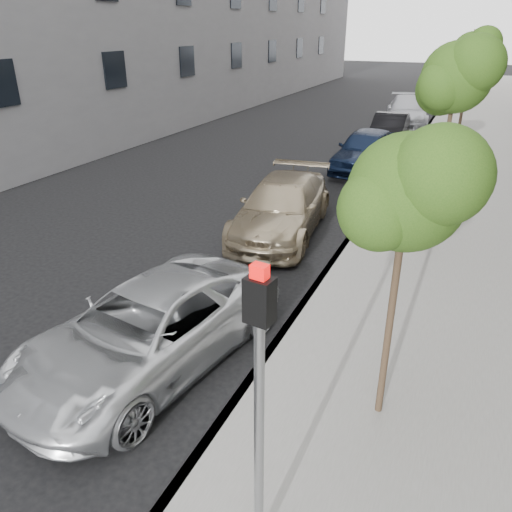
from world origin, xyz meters
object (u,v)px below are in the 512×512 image
Objects in this scene: tree_near at (409,192)px; minivan at (149,329)px; tree_far at (473,53)px; tree_mid at (458,77)px; sedan_rear at (407,111)px; signal_pole at (259,391)px; sedan_black at (389,129)px; sedan_blue at (366,150)px; suv at (282,207)px.

tree_near is 4.73m from minivan.
minivan is at bearing -106.06° from tree_far.
sedan_rear is at bearing 100.60° from tree_mid.
signal_pole is (-0.80, -9.12, -1.98)m from tree_mid.
sedan_rear reaches higher than sedan_black.
sedan_blue reaches higher than sedan_rear.
signal_pole is at bearing -107.06° from tree_near.
tree_mid reaches higher than signal_pole.
tree_far is 1.51× the size of signal_pole.
minivan is 1.08× the size of sedan_blue.
suv is (-3.17, 8.84, -1.51)m from signal_pole.
sedan_black is (-2.52, 21.42, -1.54)m from signal_pole.
tree_mid reaches higher than minivan.
tree_far is at bearing -8.87° from sedan_blue.
tree_near is 0.98× the size of sedan_black.
sedan_black is at bearing 80.34° from suv.
signal_pole is 21.62m from sedan_black.
tree_mid is 0.98× the size of tree_far.
minivan is (-3.82, -6.78, -3.52)m from tree_mid.
signal_pole is 0.67× the size of minivan.
minivan is at bearing -119.42° from tree_mid.
signal_pole is at bearing -85.77° from sedan_black.
signal_pole is 0.67× the size of suv.
tree_far is 0.94× the size of sedan_rear.
tree_near is 0.77× the size of sedan_rear.
minivan is at bearing -100.46° from sedan_rear.
minivan is at bearing -95.44° from suv.
sedan_black is at bearing -99.30° from sedan_rear.
sedan_black is 5.48m from sedan_rear.
tree_mid is at bearing -90.00° from tree_far.
sedan_blue is 10.58m from sedan_rear.
tree_mid is 0.98× the size of minivan.
sedan_rear is at bearing 87.51° from sedan_black.
sedan_blue is 5.10m from sedan_black.
tree_far is 1.01× the size of minivan.
suv reaches higher than sedan_black.
minivan is at bearing -175.79° from tree_near.
sedan_black is at bearing 92.94° from sedan_blue.
suv is (-0.15, 6.49, 0.03)m from minivan.
suv is at bearing -95.42° from sedan_black.
tree_near reaches higher than sedan_black.
sedan_rear reaches higher than minivan.
tree_near is 0.84× the size of tree_mid.
tree_mid is 13.22m from sedan_black.
tree_mid reaches higher than sedan_blue.
sedan_rear is (-2.52, 26.90, -1.46)m from signal_pole.
sedan_blue is at bearing 103.65° from tree_near.
suv is 1.18× the size of sedan_black.
tree_near is 0.90× the size of sedan_blue.
tree_far is at bearing 83.57° from minivan.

